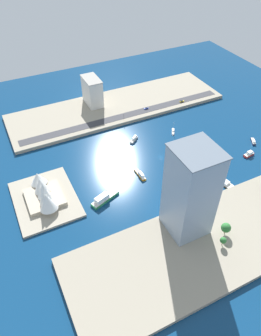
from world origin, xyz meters
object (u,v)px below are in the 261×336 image
Objects in this scene: ferry_yellow_fast at (206,149)px; patrol_launch_navy at (253,141)px; water_taxi_orange at (140,174)px; sailboat_small_white at (173,131)px; barge_flat_brown at (220,180)px; hatchback_blue at (146,108)px; tower_tall_glass at (190,192)px; traffic_light_waterfront at (124,116)px; ferry_green_doubledeck at (104,198)px; taxi_yellow_cab at (182,101)px; tugboat_red at (249,154)px; opera_landmark at (43,192)px; hotel_broad_white at (92,91)px; yacht_sleek_gray at (134,139)px.

patrol_launch_navy is (-8.91, -49.83, -1.07)m from ferry_yellow_fast.
ferry_yellow_fast reaches higher than water_taxi_orange.
ferry_yellow_fast is (-40.29, -11.15, 1.31)m from sailboat_small_white.
water_taxi_orange is at bearing 86.90° from patrol_launch_navy.
hatchback_blue is (124.14, 4.20, 3.35)m from barge_flat_brown.
water_taxi_orange is 0.25× the size of tower_tall_glass.
patrol_launch_navy is at bearing -128.90° from sailboat_small_white.
traffic_light_waterfront is (144.68, -20.07, -30.48)m from tower_tall_glass.
patrol_launch_navy is (28.64, -63.02, 0.12)m from barge_flat_brown.
patrol_launch_navy is 160.15m from ferry_green_doubledeck.
taxi_yellow_cab is (84.51, -97.19, 2.93)m from water_taxi_orange.
barge_flat_brown is at bearing 108.25° from tugboat_red.
ferry_yellow_fast is 4.13× the size of traffic_light_waterfront.
hatchback_blue is at bearing 7.68° from sailboat_small_white.
tugboat_red is 0.26× the size of opera_landmark.
sailboat_small_white is 0.48× the size of ferry_green_doubledeck.
barge_flat_brown is 5.86× the size of hatchback_blue.
traffic_light_waterfront is (93.39, -61.61, 5.42)m from ferry_green_doubledeck.
sailboat_small_white is 126.85m from tower_tall_glass.
hotel_broad_white is (132.31, 115.19, 17.44)m from patrol_launch_navy.
sailboat_small_white reaches higher than water_taxi_orange.
ferry_yellow_fast is at bearing 162.41° from taxi_yellow_cab.
traffic_light_waterfront is at bearing 104.96° from hatchback_blue.
hatchback_blue reaches higher than water_taxi_orange.
barge_flat_brown is (-37.55, 13.19, -1.19)m from ferry_yellow_fast.
ferry_yellow_fast is at bearing -19.36° from barge_flat_brown.
yacht_sleek_gray reaches higher than water_taxi_orange.
hotel_broad_white is 49.36m from traffic_light_waterfront.
traffic_light_waterfront reaches higher than ferry_green_doubledeck.
yacht_sleek_gray is 91.70m from barge_flat_brown.
hotel_broad_white is 5.99× the size of taxi_yellow_cab.
yacht_sleek_gray is 0.44× the size of ferry_yellow_fast.
hotel_broad_white is 0.66× the size of opera_landmark.
yacht_sleek_gray is 106.64m from opera_landmark.
hotel_broad_white is at bearing 52.50° from hatchback_blue.
traffic_light_waterfront is (115.80, 35.40, 6.76)m from barge_flat_brown.
ferry_green_doubledeck is (-59.92, 56.64, 0.85)m from yacht_sleek_gray.
sailboat_small_white reaches higher than ferry_green_doubledeck.
ferry_green_doubledeck reaches higher than tugboat_red.
taxi_yellow_cab is (104.86, 5.76, 2.70)m from tugboat_red.
barge_flat_brown is 72.78m from tower_tall_glass.
tower_tall_glass is 1.52× the size of opera_landmark.
tugboat_red is at bearing -128.34° from yacht_sleek_gray.
taxi_yellow_cab is 43.66m from hatchback_blue.
tower_tall_glass is 149.21m from traffic_light_waterfront.
opera_landmark reaches higher than yacht_sleek_gray.
taxi_yellow_cab is (-41.25, -91.41, -14.21)m from hotel_broad_white.
yacht_sleek_gray is 82.46m from ferry_green_doubledeck.
tugboat_red is at bearing -66.49° from tower_tall_glass.
opera_landmark is at bearing 104.08° from sailboat_small_white.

